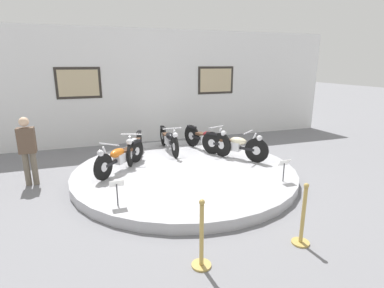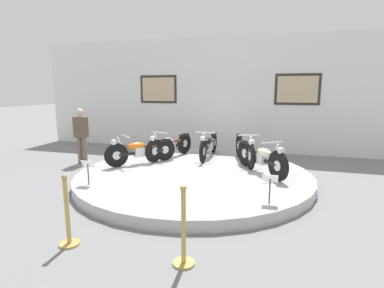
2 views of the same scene
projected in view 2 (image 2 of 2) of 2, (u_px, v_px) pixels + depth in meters
ground_plane at (194, 180)px, 7.16m from camera, size 60.00×60.00×0.00m
display_platform at (194, 176)px, 7.14m from camera, size 5.46×5.46×0.22m
back_wall at (224, 95)px, 10.38m from camera, size 14.00×0.22×3.88m
motorcycle_orange at (140, 150)px, 7.76m from camera, size 1.33×1.51×0.78m
motorcycle_silver at (169, 145)px, 8.44m from camera, size 0.74×1.88×0.79m
motorcycle_black at (209, 144)px, 8.48m from camera, size 0.54×1.98×0.79m
motorcycle_maroon at (245, 148)px, 7.86m from camera, size 0.76×1.93×0.81m
motorcycle_cream at (261, 157)px, 6.91m from camera, size 1.24×1.63×0.80m
info_placard_front_left at (88, 167)px, 6.07m from camera, size 0.26×0.11×0.51m
info_placard_front_centre at (270, 182)px, 5.08m from camera, size 0.26×0.11×0.51m
visitor_standing at (81, 133)px, 8.57m from camera, size 0.36×0.22×1.61m
stanchion_post_left_of_entry at (68, 222)px, 4.12m from camera, size 0.28×0.28×1.02m
stanchion_post_right_of_entry at (184, 238)px, 3.66m from camera, size 0.28×0.28×1.02m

